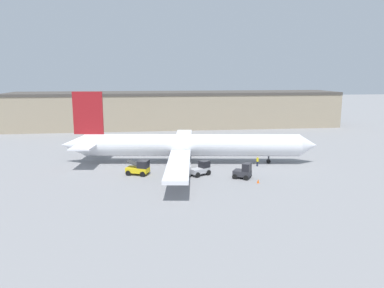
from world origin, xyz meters
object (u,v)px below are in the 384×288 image
ground_crew_worker (257,161)px  pushback_tug (244,171)px  airplane (186,145)px  belt_loader_truck (139,168)px  safety_cone_near (258,181)px  baggage_tug (201,169)px

ground_crew_worker → pushback_tug: bearing=-76.1°
airplane → pushback_tug: (7.39, -10.57, -2.09)m
airplane → pushback_tug: size_ratio=13.81×
belt_loader_truck → pushback_tug: pushback_tug is taller
ground_crew_worker → safety_cone_near: bearing=-61.1°
baggage_tug → belt_loader_truck: belt_loader_truck is taller
ground_crew_worker → safety_cone_near: 9.98m
baggage_tug → safety_cone_near: 9.03m
ground_crew_worker → belt_loader_truck: bearing=-125.9°
belt_loader_truck → safety_cone_near: size_ratio=6.88×
airplane → baggage_tug: (1.47, -7.99, -2.15)m
airplane → belt_loader_truck: size_ratio=11.60×
ground_crew_worker → pushback_tug: (-4.24, -6.87, 0.17)m
airplane → baggage_tug: 8.40m
ground_crew_worker → safety_cone_near: (-2.85, -9.54, -0.61)m
baggage_tug → pushback_tug: (5.92, -2.59, 0.06)m
airplane → safety_cone_near: (8.78, -13.24, -2.86)m
ground_crew_worker → airplane: bearing=-152.1°
airplane → belt_loader_truck: 10.50m
airplane → ground_crew_worker: airplane is taller
belt_loader_truck → pushback_tug: 15.79m
airplane → safety_cone_near: bearing=-48.5°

